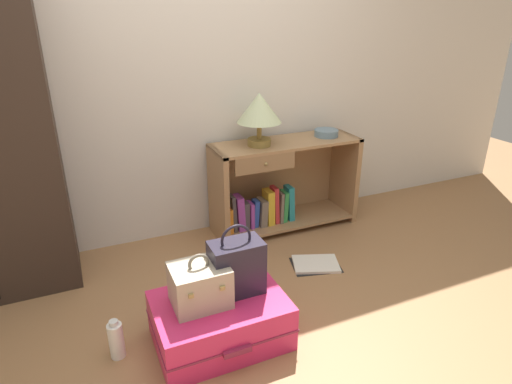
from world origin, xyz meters
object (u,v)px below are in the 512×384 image
(suitcase_large, at_px, (220,320))
(handbag, at_px, (237,267))
(bookshelf, at_px, (278,187))
(train_case, at_px, (200,285))
(bowl, at_px, (326,133))
(bottle, at_px, (116,340))
(open_book_on_floor, at_px, (316,264))
(table_lamp, at_px, (259,110))

(suitcase_large, height_order, handbag, handbag)
(bookshelf, height_order, train_case, bookshelf)
(suitcase_large, relative_size, train_case, 2.38)
(bookshelf, relative_size, bowl, 6.14)
(bottle, bearing_deg, open_book_on_floor, 13.43)
(table_lamp, distance_m, bottle, 1.74)
(open_book_on_floor, bearing_deg, suitcase_large, -153.29)
(suitcase_large, relative_size, open_book_on_floor, 1.82)
(bottle, bearing_deg, train_case, -10.86)
(bowl, relative_size, train_case, 0.65)
(train_case, distance_m, open_book_on_floor, 1.07)
(bookshelf, bearing_deg, bottle, -145.05)
(bookshelf, distance_m, open_book_on_floor, 0.72)
(open_book_on_floor, bearing_deg, train_case, -156.54)
(suitcase_large, xyz_separation_m, handbag, (0.11, 0.04, 0.27))
(table_lamp, distance_m, train_case, 1.41)
(bookshelf, distance_m, bottle, 1.69)
(train_case, xyz_separation_m, bottle, (-0.42, 0.08, -0.26))
(bowl, relative_size, bottle, 0.85)
(bowl, bearing_deg, handbag, -138.82)
(bowl, relative_size, open_book_on_floor, 0.50)
(suitcase_large, bearing_deg, bowl, 39.60)
(open_book_on_floor, bearing_deg, handbag, -152.11)
(table_lamp, distance_m, open_book_on_floor, 1.14)
(table_lamp, relative_size, handbag, 0.97)
(train_case, xyz_separation_m, open_book_on_floor, (0.93, 0.40, -0.35))
(handbag, bearing_deg, table_lamp, 60.04)
(suitcase_large, relative_size, bottle, 3.10)
(suitcase_large, distance_m, open_book_on_floor, 0.94)
(bookshelf, height_order, bowl, bowl)
(handbag, bearing_deg, bottle, 174.35)
(table_lamp, height_order, open_book_on_floor, table_lamp)
(bookshelf, bearing_deg, table_lamp, -170.68)
(bottle, bearing_deg, handbag, -5.65)
(table_lamp, bearing_deg, bookshelf, 9.32)
(table_lamp, height_order, handbag, table_lamp)
(bookshelf, relative_size, handbag, 2.92)
(table_lamp, xyz_separation_m, suitcase_large, (-0.68, -1.03, -0.83))
(train_case, bearing_deg, table_lamp, 52.54)
(train_case, bearing_deg, bottle, 169.14)
(bowl, bearing_deg, suitcase_large, -140.40)
(table_lamp, distance_m, bowl, 0.62)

